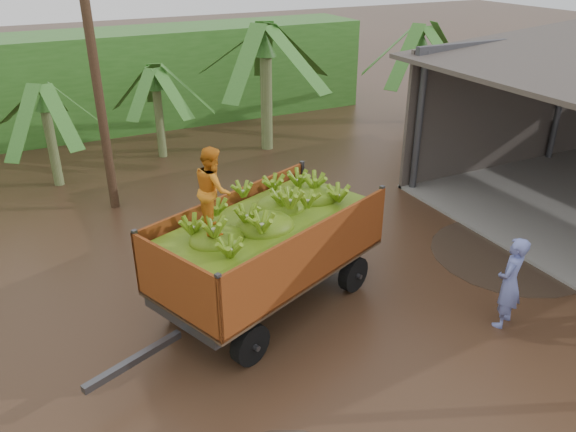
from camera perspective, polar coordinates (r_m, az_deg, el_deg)
name	(u,v)px	position (r m, az deg, el deg)	size (l,w,h in m)	color
ground	(373,357)	(10.32, 8.61, -13.98)	(100.00, 100.00, 0.00)	black
hedge_north	(90,83)	(22.98, -19.46, 12.65)	(22.00, 3.00, 3.60)	#2D661E
banana_trailer	(268,244)	(10.78, -2.04, -2.82)	(6.34, 3.75, 3.61)	#AC4C18
man_blue	(510,283)	(11.22, 21.59, -6.31)	(0.67, 0.44, 1.85)	#6975BF
utility_pole	(92,52)	(15.04, -19.26, 15.45)	(1.20, 0.24, 8.23)	#47301E
banana_plants	(36,189)	(13.18, -24.23, 2.52)	(24.89, 20.29, 4.35)	#2D661E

